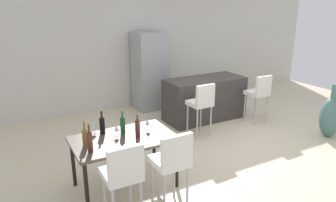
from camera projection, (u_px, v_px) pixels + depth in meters
ground_plane at (227, 140)px, 5.81m from camera, size 10.00×10.00×0.00m
back_wall at (157, 46)px, 7.79m from camera, size 10.00×0.12×2.90m
kitchen_island at (204, 99)px, 6.80m from camera, size 1.75×0.76×0.92m
bar_chair_left at (202, 102)px, 5.81m from camera, size 0.41×0.41×1.05m
bar_chair_middle at (259, 92)px, 6.48m from camera, size 0.41×0.41×1.05m
dining_table at (124, 142)px, 4.16m from camera, size 1.37×0.84×0.74m
dining_chair_near at (123, 173)px, 3.36m from camera, size 0.40×0.40×1.05m
dining_chair_far at (172, 160)px, 3.64m from camera, size 0.40×0.40×1.05m
wine_bottle_end at (85, 137)px, 3.87m from camera, size 0.07×0.07×0.32m
wine_bottle_left at (123, 125)px, 4.24m from camera, size 0.07×0.07×0.33m
wine_bottle_right at (102, 125)px, 4.24m from camera, size 0.07×0.07×0.33m
wine_bottle_far at (138, 128)px, 4.11m from camera, size 0.07×0.07×0.32m
wine_bottle_middle at (90, 142)px, 3.70m from camera, size 0.06×0.06×0.36m
wine_glass_near at (117, 128)px, 4.14m from camera, size 0.07×0.07×0.17m
wine_glass_corner at (147, 122)px, 4.35m from camera, size 0.07×0.07×0.17m
wine_glass_inner at (94, 125)px, 4.25m from camera, size 0.07×0.07×0.17m
refrigerator at (150, 71)px, 7.39m from camera, size 0.72×0.68×1.84m
floor_vase at (330, 116)px, 5.88m from camera, size 0.39×0.39×1.04m
potted_plant at (230, 82)px, 8.70m from camera, size 0.39×0.39×0.59m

